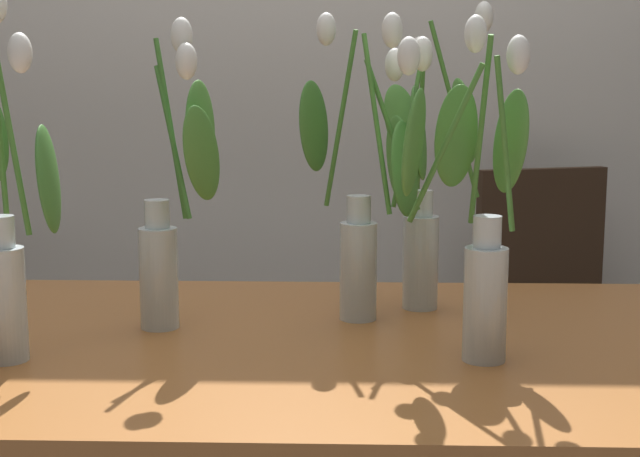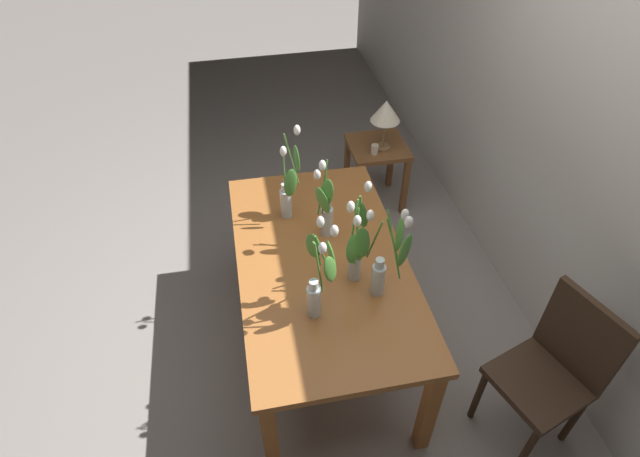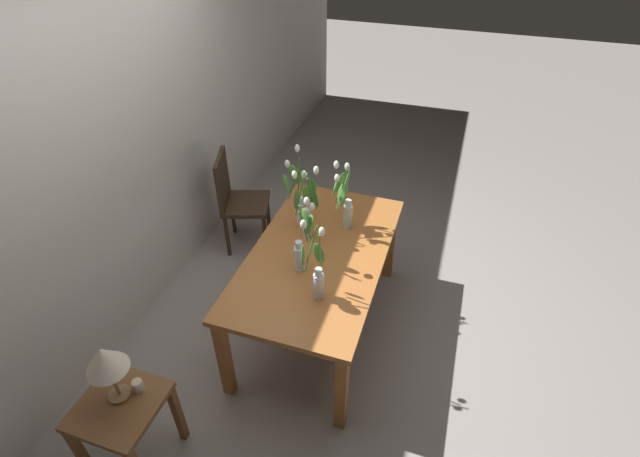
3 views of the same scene
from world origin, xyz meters
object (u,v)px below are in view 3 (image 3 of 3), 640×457
at_px(dining_chair, 236,197).
at_px(pillar_candle, 138,386).
at_px(tulip_vase_1, 316,274).
at_px(tulip_vase_3, 299,199).
at_px(table_lamp, 105,360).
at_px(tulip_vase_4, 302,245).
at_px(dining_table, 318,263).
at_px(tulip_vase_2, 345,203).
at_px(tulip_vase_0, 308,210).
at_px(side_table, 123,416).

xyz_separation_m(dining_chair, pillar_candle, (-1.94, -0.37, 0.06)).
bearing_deg(tulip_vase_1, tulip_vase_3, 27.74).
bearing_deg(tulip_vase_1, table_lamp, 136.14).
xyz_separation_m(tulip_vase_4, table_lamp, (-1.10, 0.67, -0.07)).
bearing_deg(dining_chair, tulip_vase_1, -134.86).
bearing_deg(dining_table, tulip_vase_2, -13.90).
relative_size(tulip_vase_0, side_table, 1.02).
bearing_deg(tulip_vase_3, tulip_vase_1, -152.26).
distance_m(tulip_vase_2, table_lamp, 1.80).
distance_m(tulip_vase_3, dining_chair, 0.99).
xyz_separation_m(tulip_vase_4, pillar_candle, (-1.04, 0.59, -0.34)).
bearing_deg(tulip_vase_3, table_lamp, 162.58).
bearing_deg(pillar_candle, dining_table, -28.12).
xyz_separation_m(dining_table, tulip_vase_4, (-0.17, 0.05, 0.28)).
relative_size(dining_chair, side_table, 1.69).
relative_size(tulip_vase_3, tulip_vase_4, 1.09).
bearing_deg(dining_table, pillar_candle, 151.88).
relative_size(tulip_vase_2, dining_chair, 0.58).
xyz_separation_m(dining_table, tulip_vase_0, (0.17, 0.14, 0.30)).
xyz_separation_m(tulip_vase_0, side_table, (-1.49, 0.57, -0.52)).
xyz_separation_m(dining_table, tulip_vase_2, (0.34, -0.08, 0.30)).
relative_size(dining_table, tulip_vase_2, 2.97).
relative_size(tulip_vase_3, side_table, 1.06).
bearing_deg(tulip_vase_3, tulip_vase_4, -157.94).
bearing_deg(side_table, dining_chair, 8.53).
relative_size(tulip_vase_0, table_lamp, 1.40).
height_order(dining_table, tulip_vase_1, tulip_vase_1).
distance_m(table_lamp, pillar_candle, 0.29).
bearing_deg(table_lamp, tulip_vase_1, -43.86).
bearing_deg(tulip_vase_2, dining_table, 166.10).
xyz_separation_m(table_lamp, pillar_candle, (0.06, -0.08, -0.27)).
height_order(dining_table, tulip_vase_2, tulip_vase_2).
distance_m(tulip_vase_4, pillar_candle, 1.24).
distance_m(tulip_vase_0, tulip_vase_4, 0.35).
bearing_deg(tulip_vase_2, tulip_vase_3, 99.87).
bearing_deg(dining_table, side_table, 151.86).
height_order(tulip_vase_1, pillar_candle, tulip_vase_1).
distance_m(dining_table, table_lamp, 1.47).
relative_size(tulip_vase_4, pillar_candle, 7.18).
bearing_deg(dining_table, table_lamp, 150.26).
xyz_separation_m(tulip_vase_0, pillar_candle, (-1.38, 0.51, -0.36)).
xyz_separation_m(tulip_vase_0, tulip_vase_2, (0.17, -0.22, 0.00)).
bearing_deg(tulip_vase_0, tulip_vase_1, -155.84).
bearing_deg(table_lamp, dining_table, -29.74).
relative_size(dining_table, dining_chair, 1.72).
height_order(tulip_vase_0, pillar_candle, tulip_vase_0).
bearing_deg(dining_chair, side_table, -171.47).
bearing_deg(tulip_vase_0, dining_table, -141.89).
height_order(tulip_vase_2, pillar_candle, tulip_vase_2).
bearing_deg(tulip_vase_1, pillar_candle, 136.90).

